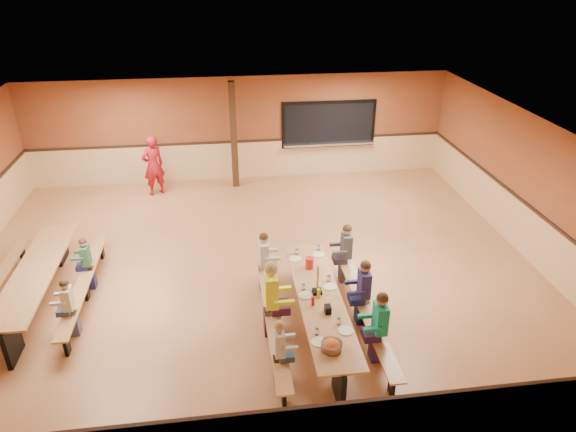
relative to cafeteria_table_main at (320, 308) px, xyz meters
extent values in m
plane|color=#A0633C|center=(-0.98, 2.30, -0.53)|extent=(12.00, 12.00, 0.00)
cube|color=brown|center=(-0.98, 7.30, 0.97)|extent=(12.00, 0.04, 3.00)
cube|color=brown|center=(-0.98, -2.70, 0.97)|extent=(12.00, 0.04, 3.00)
cube|color=brown|center=(5.02, 2.30, 0.97)|extent=(0.04, 10.00, 3.00)
cube|color=white|center=(-0.98, 2.30, 2.47)|extent=(12.00, 10.00, 0.04)
cube|color=black|center=(1.62, 7.27, 1.02)|extent=(2.60, 0.06, 1.20)
cube|color=silver|center=(1.62, 7.18, 0.45)|extent=(2.70, 0.28, 0.06)
cube|color=#311F10|center=(-1.18, 6.70, 0.97)|extent=(0.18, 0.18, 3.00)
cube|color=#AA7443|center=(0.00, 0.00, 0.19)|extent=(0.75, 3.60, 0.04)
cube|color=black|center=(0.00, -1.55, -0.18)|extent=(0.08, 0.60, 0.70)
cube|color=black|center=(0.00, 1.55, -0.18)|extent=(0.08, 0.60, 0.70)
cube|color=#AA7443|center=(-0.83, 0.00, -0.09)|extent=(0.26, 3.60, 0.04)
cube|color=black|center=(-0.83, 0.00, -0.32)|extent=(0.06, 0.18, 0.41)
cube|color=#AA7443|center=(0.83, 0.00, -0.09)|extent=(0.26, 3.60, 0.04)
cube|color=black|center=(0.83, 0.00, -0.32)|extent=(0.06, 0.18, 0.41)
cube|color=#AA7443|center=(-5.11, 1.58, 0.19)|extent=(0.75, 3.60, 0.04)
cube|color=black|center=(-5.11, 0.03, -0.18)|extent=(0.08, 0.60, 0.70)
cube|color=black|center=(-5.11, 3.13, -0.18)|extent=(0.08, 0.60, 0.70)
cube|color=#AA7443|center=(-4.28, 1.58, -0.09)|extent=(0.26, 3.60, 0.04)
cube|color=black|center=(-4.28, 1.58, -0.32)|extent=(0.06, 0.18, 0.41)
imported|color=#A4121F|center=(-3.41, 6.42, 0.32)|extent=(0.73, 0.66, 1.69)
cylinder|color=red|center=(-0.02, 0.96, 0.32)|extent=(0.16, 0.16, 0.22)
cube|color=black|center=(0.05, -0.40, 0.28)|extent=(0.10, 0.14, 0.13)
cylinder|color=yellow|center=(-0.02, 0.02, 0.30)|extent=(0.06, 0.06, 0.17)
cylinder|color=#B2140F|center=(-0.16, -0.18, 0.30)|extent=(0.06, 0.06, 0.17)
cube|color=black|center=(-0.02, 0.15, 0.24)|extent=(0.16, 0.16, 0.06)
cube|color=#AA7443|center=(-0.02, 0.15, 0.52)|extent=(0.02, 0.09, 0.50)
camera|label=1|loc=(-1.49, -7.03, 5.46)|focal=32.00mm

